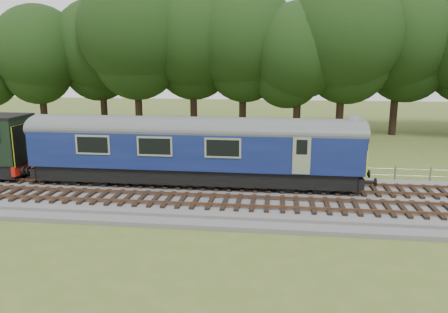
# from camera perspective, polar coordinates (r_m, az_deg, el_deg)

# --- Properties ---
(ground) EXTENTS (120.00, 120.00, 0.00)m
(ground) POSITION_cam_1_polar(r_m,az_deg,el_deg) (22.94, 9.35, -5.90)
(ground) COLOR #495F23
(ground) RESTS_ON ground
(ballast) EXTENTS (70.00, 7.00, 0.35)m
(ballast) POSITION_cam_1_polar(r_m,az_deg,el_deg) (22.89, 9.37, -5.48)
(ballast) COLOR #4C4C4F
(ballast) RESTS_ON ground
(track_north) EXTENTS (67.20, 2.40, 0.21)m
(track_north) POSITION_cam_1_polar(r_m,az_deg,el_deg) (24.16, 9.27, -3.93)
(track_north) COLOR black
(track_north) RESTS_ON ballast
(track_south) EXTENTS (67.20, 2.40, 0.21)m
(track_south) POSITION_cam_1_polar(r_m,az_deg,el_deg) (21.30, 9.53, -6.19)
(track_south) COLOR black
(track_south) RESTS_ON ballast
(fence) EXTENTS (64.00, 0.12, 1.00)m
(fence) POSITION_cam_1_polar(r_m,az_deg,el_deg) (27.25, 9.04, -2.94)
(fence) COLOR #6B6054
(fence) RESTS_ON ground
(tree_line) EXTENTS (70.00, 8.00, 18.00)m
(tree_line) POSITION_cam_1_polar(r_m,az_deg,el_deg) (44.37, 8.41, 3.03)
(tree_line) COLOR black
(tree_line) RESTS_ON ground
(dmu_railcar) EXTENTS (18.05, 2.86, 3.88)m
(dmu_railcar) POSITION_cam_1_polar(r_m,az_deg,el_deg) (24.07, -3.96, 1.52)
(dmu_railcar) COLOR black
(dmu_railcar) RESTS_ON ground
(worker) EXTENTS (0.67, 0.58, 1.56)m
(worker) POSITION_cam_1_polar(r_m,az_deg,el_deg) (26.78, -23.31, -1.60)
(worker) COLOR orange
(worker) RESTS_ON ballast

